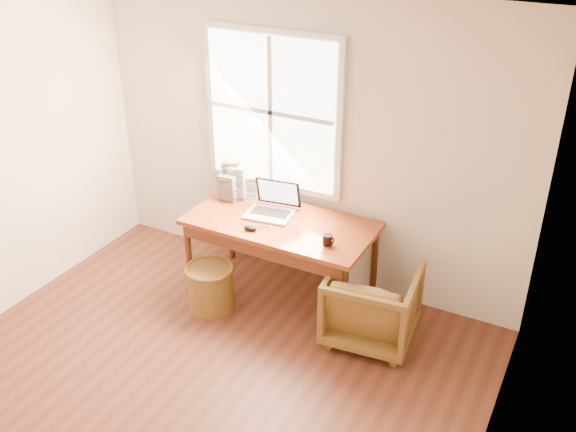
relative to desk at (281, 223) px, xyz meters
name	(u,v)px	position (x,y,z in m)	size (l,w,h in m)	color
room_shell	(149,252)	(-0.02, -1.64, 0.59)	(4.04, 4.54, 2.64)	#5A2F1F
desk	(281,223)	(0.00, 0.00, 0.00)	(1.60, 0.80, 0.04)	brown
armchair	(372,304)	(0.93, -0.19, -0.41)	(0.68, 0.70, 0.64)	brown
wicker_stool	(211,288)	(-0.45, -0.44, -0.53)	(0.39, 0.39, 0.39)	brown
laptop	(269,200)	(-0.14, 0.04, 0.17)	(0.40, 0.42, 0.30)	#ADB0B4
mouse	(250,228)	(-0.15, -0.25, 0.04)	(0.12, 0.07, 0.04)	black
coffee_mug	(327,240)	(0.51, -0.17, 0.06)	(0.08, 0.08, 0.09)	black
cd_stack_a	(238,182)	(-0.57, 0.23, 0.17)	(0.15, 0.14, 0.30)	#ADB3B8
cd_stack_b	(229,187)	(-0.61, 0.16, 0.14)	(0.16, 0.14, 0.24)	#2B2A30
cd_stack_c	(232,177)	(-0.65, 0.26, 0.19)	(0.15, 0.13, 0.34)	#A9A8B7
cd_stack_d	(249,185)	(-0.49, 0.32, 0.12)	(0.16, 0.14, 0.20)	#B6BBC2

